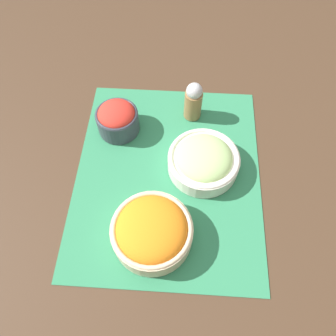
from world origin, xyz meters
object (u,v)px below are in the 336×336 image
at_px(cucumber_bowl, 204,160).
at_px(tomato_bowl, 117,118).
at_px(carrot_bowl, 152,231).
at_px(pepper_shaker, 193,101).

height_order(cucumber_bowl, tomato_bowl, tomato_bowl).
height_order(carrot_bowl, pepper_shaker, pepper_shaker).
xyz_separation_m(tomato_bowl, pepper_shaker, (-0.06, 0.20, 0.01)).
bearing_deg(pepper_shaker, tomato_bowl, -73.14).
bearing_deg(tomato_bowl, carrot_bowl, 21.34).
xyz_separation_m(cucumber_bowl, pepper_shaker, (-0.17, -0.03, 0.02)).
bearing_deg(cucumber_bowl, carrot_bowl, -30.14).
distance_m(cucumber_bowl, pepper_shaker, 0.17).
relative_size(carrot_bowl, tomato_bowl, 1.61).
height_order(carrot_bowl, tomato_bowl, same).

